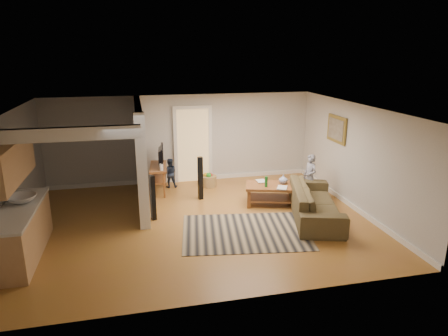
{
  "coord_description": "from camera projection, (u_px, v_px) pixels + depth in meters",
  "views": [
    {
      "loc": [
        -1.29,
        -8.12,
        3.66
      ],
      "look_at": [
        0.63,
        0.37,
        1.1
      ],
      "focal_mm": 32.0,
      "sensor_mm": 36.0,
      "label": 1
    }
  ],
  "objects": [
    {
      "name": "speaker_left",
      "position": [
        153.0,
        198.0,
        8.86
      ],
      "size": [
        0.13,
        0.13,
        1.04
      ],
      "primitive_type": "cube",
      "rotation": [
        0.0,
        0.0,
        0.35
      ],
      "color": "black",
      "rests_on": "ground"
    },
    {
      "name": "coffee_table",
      "position": [
        273.0,
        189.0,
        9.81
      ],
      "size": [
        1.45,
        1.09,
        0.76
      ],
      "rotation": [
        0.0,
        0.0,
        -0.29
      ],
      "color": "brown",
      "rests_on": "ground"
    },
    {
      "name": "ground",
      "position": [
        200.0,
        222.0,
        8.9
      ],
      "size": [
        7.5,
        7.5,
        0.0
      ],
      "primitive_type": "plane",
      "color": "olive",
      "rests_on": "ground"
    },
    {
      "name": "child",
      "position": [
        309.0,
        197.0,
        10.36
      ],
      "size": [
        0.38,
        0.48,
        1.15
      ],
      "primitive_type": "imported",
      "rotation": [
        0.0,
        0.0,
        -1.3
      ],
      "color": "gray",
      "rests_on": "ground"
    },
    {
      "name": "area_rug",
      "position": [
        245.0,
        232.0,
        8.39
      ],
      "size": [
        2.86,
        2.27,
        0.01
      ],
      "primitive_type": "cube",
      "rotation": [
        0.0,
        0.0,
        -0.15
      ],
      "color": "black",
      "rests_on": "ground"
    },
    {
      "name": "speaker_right",
      "position": [
        200.0,
        178.0,
        10.11
      ],
      "size": [
        0.13,
        0.13,
        1.12
      ],
      "primitive_type": "cube",
      "rotation": [
        0.0,
        0.0,
        0.17
      ],
      "color": "black",
      "rests_on": "ground"
    },
    {
      "name": "toddler",
      "position": [
        170.0,
        187.0,
        11.15
      ],
      "size": [
        0.43,
        0.35,
        0.83
      ],
      "primitive_type": "imported",
      "rotation": [
        0.0,
        0.0,
        3.06
      ],
      "color": "#1D283D",
      "rests_on": "ground"
    },
    {
      "name": "sofa",
      "position": [
        314.0,
        217.0,
        9.16
      ],
      "size": [
        1.62,
        2.66,
        0.73
      ],
      "primitive_type": "imported",
      "rotation": [
        0.0,
        0.0,
        1.29
      ],
      "color": "#463823",
      "rests_on": "ground"
    },
    {
      "name": "tv_console",
      "position": [
        159.0,
        168.0,
        10.61
      ],
      "size": [
        0.53,
        1.18,
        0.99
      ],
      "rotation": [
        0.0,
        0.0,
        -0.08
      ],
      "color": "brown",
      "rests_on": "ground"
    },
    {
      "name": "toy_basket",
      "position": [
        208.0,
        180.0,
        11.2
      ],
      "size": [
        0.46,
        0.46,
        0.41
      ],
      "color": "olive",
      "rests_on": "ground"
    },
    {
      "name": "room_shell",
      "position": [
        147.0,
        156.0,
        8.66
      ],
      "size": [
        7.54,
        6.02,
        2.52
      ],
      "color": "#B0ADA8",
      "rests_on": "ground"
    }
  ]
}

